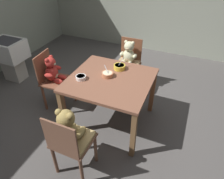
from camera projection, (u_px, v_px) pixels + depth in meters
ground_plane at (111, 121)px, 2.97m from camera, size 5.20×5.20×0.04m
dining_table at (110, 85)px, 2.58m from camera, size 1.01×0.95×0.72m
teddy_chair_far_center at (128, 59)px, 3.29m from camera, size 0.38×0.40×0.85m
teddy_chair_near_left at (53, 74)px, 2.92m from camera, size 0.42×0.42×0.85m
teddy_chair_near_front at (69, 134)px, 1.99m from camera, size 0.39×0.37×0.90m
porridge_bowl_white_near_left at (81, 77)px, 2.51m from camera, size 0.13×0.13×0.05m
porridge_bowl_yellow_far_center at (119, 67)px, 2.70m from camera, size 0.15×0.16×0.13m
porridge_bowl_terracotta_center at (107, 74)px, 2.56m from camera, size 0.15×0.15×0.12m
sink_basin at (10, 55)px, 3.56m from camera, size 0.55×0.42×0.75m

